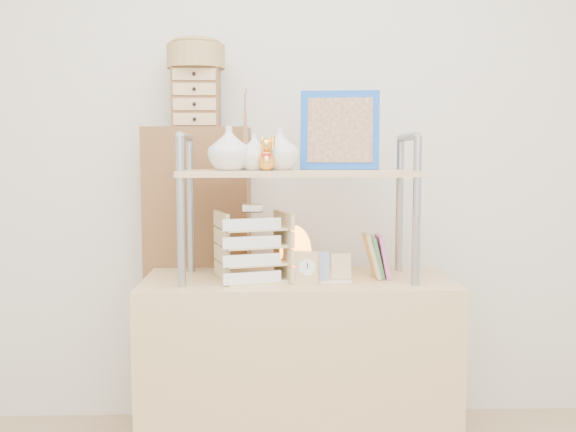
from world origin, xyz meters
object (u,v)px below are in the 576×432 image
at_px(desk, 297,371).
at_px(cabinet, 199,279).
at_px(salt_lamp, 295,251).
at_px(letter_tray, 253,250).

bearing_deg(desk, cabinet, 138.69).
relative_size(cabinet, salt_lamp, 6.58).
bearing_deg(desk, salt_lamp, 121.62).
xyz_separation_m(cabinet, salt_lamp, (0.41, -0.36, 0.18)).
relative_size(desk, cabinet, 0.89).
bearing_deg(letter_tray, desk, 10.39).
relative_size(cabinet, letter_tray, 4.61).
xyz_separation_m(letter_tray, salt_lamp, (0.17, 0.04, -0.01)).
height_order(cabinet, letter_tray, cabinet).
relative_size(desk, salt_lamp, 5.85).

